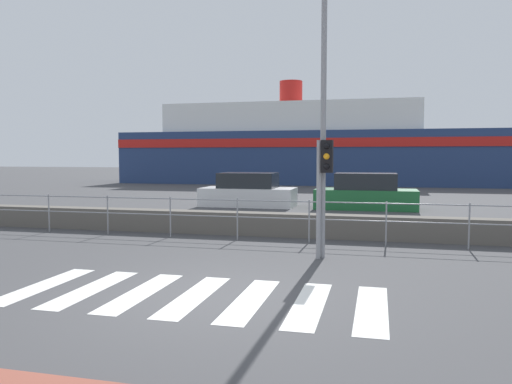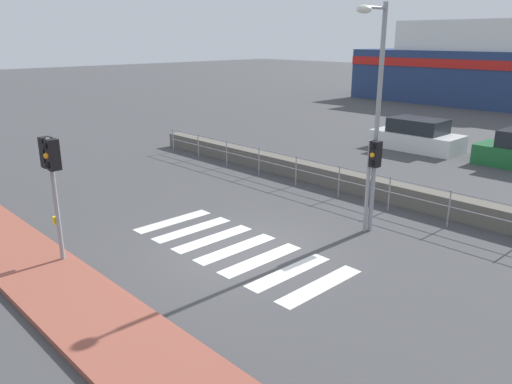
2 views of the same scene
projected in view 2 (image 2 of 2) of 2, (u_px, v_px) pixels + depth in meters
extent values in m
plane|color=#424244|center=(240.00, 250.00, 12.36)|extent=(160.00, 160.00, 0.00)
cube|color=#934C3D|center=(82.00, 308.00, 9.63)|extent=(24.00, 1.80, 0.12)
cube|color=silver|center=(173.00, 221.00, 14.32)|extent=(0.45, 2.40, 0.01)
cube|color=silver|center=(192.00, 229.00, 13.70)|extent=(0.45, 2.40, 0.01)
cube|color=silver|center=(213.00, 239.00, 13.08)|extent=(0.45, 2.40, 0.01)
cube|color=silver|center=(236.00, 249.00, 12.46)|extent=(0.45, 2.40, 0.01)
cube|color=silver|center=(261.00, 260.00, 11.84)|extent=(0.45, 2.40, 0.01)
cube|color=silver|center=(289.00, 272.00, 11.22)|extent=(0.45, 2.40, 0.01)
cube|color=silver|center=(320.00, 286.00, 10.60)|extent=(0.45, 2.40, 0.01)
cube|color=#605B54|center=(378.00, 189.00, 16.31)|extent=(22.96, 0.55, 0.62)
cylinder|color=gray|center=(364.00, 172.00, 15.51)|extent=(20.67, 0.03, 0.03)
cylinder|color=gray|center=(363.00, 186.00, 15.64)|extent=(20.67, 0.03, 0.03)
cylinder|color=gray|center=(173.00, 140.00, 22.77)|extent=(0.04, 0.04, 1.09)
cylinder|color=gray|center=(198.00, 146.00, 21.48)|extent=(0.04, 0.04, 1.09)
cylinder|color=gray|center=(227.00, 154.00, 20.19)|extent=(0.04, 0.04, 1.09)
cylinder|color=gray|center=(259.00, 162.00, 18.89)|extent=(0.04, 0.04, 1.09)
cylinder|color=gray|center=(296.00, 171.00, 17.60)|extent=(0.04, 0.04, 1.09)
cylinder|color=gray|center=(339.00, 181.00, 16.31)|extent=(0.04, 0.04, 1.09)
cylinder|color=gray|center=(389.00, 194.00, 15.01)|extent=(0.04, 0.04, 1.09)
cylinder|color=gray|center=(449.00, 209.00, 13.72)|extent=(0.04, 0.04, 1.09)
cylinder|color=gray|center=(56.00, 203.00, 11.22)|extent=(0.10, 0.10, 2.97)
cube|color=black|center=(47.00, 152.00, 10.99)|extent=(0.24, 0.24, 0.68)
sphere|color=black|center=(52.00, 142.00, 11.02)|extent=(0.13, 0.13, 0.13)
sphere|color=orange|center=(53.00, 151.00, 11.09)|extent=(0.13, 0.13, 0.13)
sphere|color=black|center=(54.00, 161.00, 11.15)|extent=(0.13, 0.13, 0.13)
cube|color=black|center=(53.00, 155.00, 10.76)|extent=(0.24, 0.24, 0.68)
sphere|color=black|center=(45.00, 146.00, 10.60)|extent=(0.13, 0.13, 0.13)
sphere|color=orange|center=(47.00, 156.00, 10.67)|extent=(0.13, 0.13, 0.13)
sphere|color=black|center=(48.00, 165.00, 10.73)|extent=(0.13, 0.13, 0.13)
cube|color=yellow|center=(56.00, 220.00, 11.42)|extent=(0.10, 0.14, 0.18)
cylinder|color=gray|center=(368.00, 187.00, 13.23)|extent=(0.10, 0.10, 2.52)
cube|color=black|center=(375.00, 154.00, 12.84)|extent=(0.24, 0.24, 0.68)
sphere|color=black|center=(373.00, 147.00, 12.69)|extent=(0.13, 0.13, 0.13)
sphere|color=orange|center=(372.00, 155.00, 12.75)|extent=(0.13, 0.13, 0.13)
sphere|color=black|center=(372.00, 163.00, 12.81)|extent=(0.13, 0.13, 0.13)
cylinder|color=gray|center=(377.00, 124.00, 12.78)|extent=(0.12, 0.12, 5.87)
cylinder|color=gray|center=(375.00, 7.00, 11.66)|extent=(0.07, 0.89, 0.07)
ellipsoid|color=silver|center=(364.00, 9.00, 11.38)|extent=(0.32, 0.42, 0.19)
cube|color=silver|center=(416.00, 141.00, 23.35)|extent=(4.06, 1.88, 0.80)
cube|color=#1E2328|center=(418.00, 126.00, 23.13)|extent=(2.43, 1.66, 0.65)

